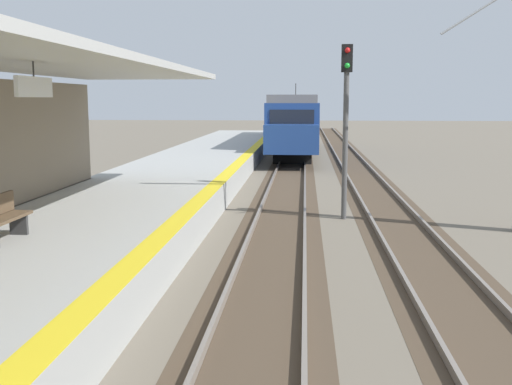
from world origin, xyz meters
name	(u,v)px	position (x,y,z in m)	size (l,w,h in m)	color
station_platform	(100,227)	(-2.50, 16.00, 0.45)	(5.00, 80.00, 0.91)	#A8A8A3
track_pair_nearest_platform	(282,216)	(1.90, 20.00, 0.05)	(2.34, 120.00, 0.16)	#4C3D2D
track_pair_middle	(393,217)	(5.30, 20.00, 0.05)	(2.34, 120.00, 0.16)	#4C3D2D
approaching_train	(295,121)	(1.90, 42.39, 2.18)	(2.93, 19.60, 4.76)	navy
rail_signal_post	(346,113)	(3.80, 19.87, 3.19)	(0.32, 0.34, 5.20)	#4C4C4C
platform_bench	(0,217)	(-3.22, 12.43, 1.37)	(0.45, 1.60, 0.88)	brown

